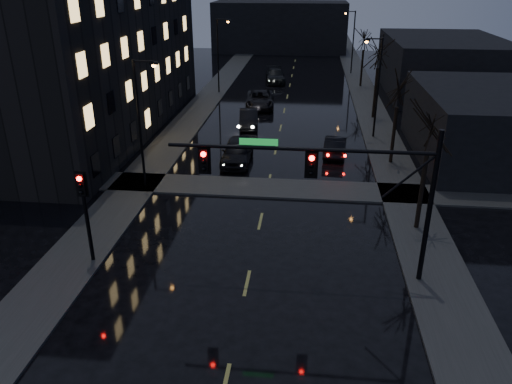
% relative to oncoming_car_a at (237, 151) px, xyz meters
% --- Properties ---
extents(sidewalk_left, '(3.00, 140.00, 0.12)m').
position_rel_oncoming_car_a_xyz_m(sidewalk_left, '(-5.93, 12.00, -0.80)').
color(sidewalk_left, '#2D2D2B').
rests_on(sidewalk_left, ground).
extents(sidewalk_right, '(3.00, 140.00, 0.12)m').
position_rel_oncoming_car_a_xyz_m(sidewalk_right, '(11.07, 12.00, -0.80)').
color(sidewalk_right, '#2D2D2B').
rests_on(sidewalk_right, ground).
extents(sidewalk_cross, '(40.00, 3.00, 0.12)m').
position_rel_oncoming_car_a_xyz_m(sidewalk_cross, '(2.57, -4.50, -0.80)').
color(sidewalk_cross, '#2D2D2B').
rests_on(sidewalk_cross, ground).
extents(apartment_block, '(12.00, 30.00, 12.00)m').
position_rel_oncoming_car_a_xyz_m(apartment_block, '(-13.93, 7.00, 5.14)').
color(apartment_block, black).
rests_on(apartment_block, ground).
extents(commercial_right_near, '(10.00, 14.00, 5.00)m').
position_rel_oncoming_car_a_xyz_m(commercial_right_near, '(18.07, 3.00, 1.64)').
color(commercial_right_near, black).
rests_on(commercial_right_near, ground).
extents(commercial_right_far, '(12.00, 18.00, 6.00)m').
position_rel_oncoming_car_a_xyz_m(commercial_right_far, '(19.57, 25.00, 2.14)').
color(commercial_right_far, black).
rests_on(commercial_right_far, ground).
extents(far_block, '(22.00, 10.00, 8.00)m').
position_rel_oncoming_car_a_xyz_m(far_block, '(-0.43, 55.00, 3.14)').
color(far_block, black).
rests_on(far_block, ground).
extents(signal_mast, '(11.11, 0.41, 7.00)m').
position_rel_oncoming_car_a_xyz_m(signal_mast, '(6.42, -14.00, 4.01)').
color(signal_mast, black).
rests_on(signal_mast, ground).
extents(signal_pole_left, '(0.35, 0.41, 4.53)m').
position_rel_oncoming_car_a_xyz_m(signal_pole_left, '(-4.93, -14.00, 2.15)').
color(signal_pole_left, black).
rests_on(signal_pole_left, ground).
extents(tree_near, '(3.52, 3.52, 8.08)m').
position_rel_oncoming_car_a_xyz_m(tree_near, '(10.97, -9.00, 5.36)').
color(tree_near, black).
rests_on(tree_near, ground).
extents(tree_mid_a, '(3.30, 3.30, 7.58)m').
position_rel_oncoming_car_a_xyz_m(tree_mid_a, '(10.97, 1.00, 4.97)').
color(tree_mid_a, black).
rests_on(tree_mid_a, ground).
extents(tree_mid_b, '(3.74, 3.74, 8.59)m').
position_rel_oncoming_car_a_xyz_m(tree_mid_b, '(10.97, 13.00, 5.75)').
color(tree_mid_b, black).
rests_on(tree_mid_b, ground).
extents(tree_far, '(3.43, 3.43, 7.88)m').
position_rel_oncoming_car_a_xyz_m(tree_far, '(10.97, 27.00, 5.20)').
color(tree_far, black).
rests_on(tree_far, ground).
extents(streetlight_l_near, '(1.53, 0.28, 8.00)m').
position_rel_oncoming_car_a_xyz_m(streetlight_l_near, '(-5.01, -5.00, 3.91)').
color(streetlight_l_near, black).
rests_on(streetlight_l_near, ground).
extents(streetlight_l_far, '(1.53, 0.28, 8.00)m').
position_rel_oncoming_car_a_xyz_m(streetlight_l_far, '(-5.01, 22.00, 3.91)').
color(streetlight_l_far, black).
rests_on(streetlight_l_far, ground).
extents(streetlight_r_mid, '(1.53, 0.28, 8.00)m').
position_rel_oncoming_car_a_xyz_m(streetlight_r_mid, '(10.16, 7.00, 3.91)').
color(streetlight_r_mid, black).
rests_on(streetlight_r_mid, ground).
extents(streetlight_r_far, '(1.53, 0.28, 8.00)m').
position_rel_oncoming_car_a_xyz_m(streetlight_r_far, '(10.16, 35.00, 3.91)').
color(streetlight_r_far, black).
rests_on(streetlight_r_far, ground).
extents(oncoming_car_a, '(2.10, 5.07, 1.72)m').
position_rel_oncoming_car_a_xyz_m(oncoming_car_a, '(0.00, 0.00, 0.00)').
color(oncoming_car_a, black).
rests_on(oncoming_car_a, ground).
extents(oncoming_car_b, '(2.09, 4.68, 1.49)m').
position_rel_oncoming_car_a_xyz_m(oncoming_car_b, '(-0.26, 9.03, -0.11)').
color(oncoming_car_b, black).
rests_on(oncoming_car_b, ground).
extents(oncoming_car_c, '(3.21, 6.15, 1.66)m').
position_rel_oncoming_car_a_xyz_m(oncoming_car_c, '(0.05, 16.01, -0.03)').
color(oncoming_car_c, black).
rests_on(oncoming_car_c, ground).
extents(oncoming_car_d, '(2.98, 5.84, 1.62)m').
position_rel_oncoming_car_a_xyz_m(oncoming_car_d, '(0.68, 28.64, -0.05)').
color(oncoming_car_d, black).
rests_on(oncoming_car_d, ground).
extents(lead_car, '(1.94, 4.47, 1.43)m').
position_rel_oncoming_car_a_xyz_m(lead_car, '(7.07, 2.51, -0.14)').
color(lead_car, black).
rests_on(lead_car, ground).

